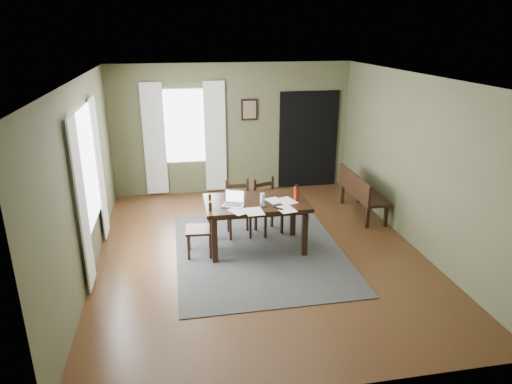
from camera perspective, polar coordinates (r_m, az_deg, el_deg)
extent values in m
cube|color=#492C16|center=(7.30, 0.43, -7.48)|extent=(5.00, 6.00, 0.01)
cube|color=#525537|center=(9.66, -2.92, 7.88)|extent=(5.00, 0.02, 2.70)
cube|color=#525537|center=(4.11, 8.46, -9.49)|extent=(5.00, 0.02, 2.70)
cube|color=#525537|center=(6.80, -20.72, 1.43)|extent=(0.02, 6.00, 2.70)
cube|color=#525537|center=(7.65, 19.22, 3.57)|extent=(0.02, 6.00, 2.70)
cube|color=white|center=(6.52, 0.49, 14.14)|extent=(5.00, 6.00, 0.02)
cube|color=#363636|center=(7.30, 0.43, -7.41)|extent=(2.60, 3.20, 0.01)
cube|color=black|center=(7.10, 0.02, -1.37)|extent=(1.61, 0.98, 0.06)
cube|color=black|center=(7.12, 0.02, -1.81)|extent=(1.44, 0.81, 0.05)
cube|color=black|center=(6.86, -5.19, -6.15)|extent=(0.09, 0.09, 0.68)
cube|color=black|center=(7.53, -5.67, -3.69)|extent=(0.09, 0.09, 0.68)
cube|color=black|center=(7.08, 6.09, -5.31)|extent=(0.09, 0.09, 0.68)
cube|color=black|center=(7.74, 4.62, -3.01)|extent=(0.09, 0.09, 0.68)
cube|color=black|center=(7.07, -7.14, -4.69)|extent=(0.43, 0.43, 0.04)
cube|color=black|center=(7.32, -8.36, -5.76)|extent=(0.04, 0.04, 0.40)
cube|color=black|center=(7.31, -5.76, -5.66)|extent=(0.04, 0.04, 0.40)
cube|color=black|center=(7.02, -8.42, -6.92)|extent=(0.04, 0.04, 0.40)
cube|color=black|center=(7.02, -5.71, -6.82)|extent=(0.04, 0.04, 0.40)
cube|color=black|center=(7.13, -5.74, -2.13)|extent=(0.05, 0.05, 0.51)
cube|color=black|center=(6.81, -5.68, -3.22)|extent=(0.05, 0.05, 0.51)
cube|color=black|center=(7.02, -5.67, -3.69)|extent=(0.04, 0.30, 0.07)
cube|color=black|center=(6.97, -5.71, -2.66)|extent=(0.04, 0.30, 0.07)
cube|color=black|center=(6.92, -5.75, -1.62)|extent=(0.04, 0.30, 0.07)
cube|color=black|center=(7.67, -2.14, -2.52)|extent=(0.42, 0.42, 0.04)
cube|color=black|center=(7.58, -3.20, -4.61)|extent=(0.04, 0.04, 0.40)
cube|color=black|center=(7.89, -3.49, -3.62)|extent=(0.04, 0.04, 0.40)
cube|color=black|center=(7.62, -0.71, -4.44)|extent=(0.04, 0.04, 0.40)
cube|color=black|center=(7.93, -1.09, -3.47)|extent=(0.04, 0.04, 0.40)
cube|color=black|center=(7.72, -3.65, -0.27)|extent=(0.04, 0.04, 0.51)
cube|color=black|center=(7.77, -1.06, -0.12)|extent=(0.04, 0.04, 0.51)
cube|color=black|center=(7.79, -2.34, -1.14)|extent=(0.30, 0.03, 0.07)
cube|color=black|center=(7.74, -2.35, -0.19)|extent=(0.30, 0.03, 0.07)
cube|color=black|center=(7.70, -2.37, 0.77)|extent=(0.30, 0.03, 0.07)
cube|color=black|center=(7.79, 1.61, -2.19)|extent=(0.52, 0.52, 0.04)
cube|color=black|center=(7.66, 1.17, -4.33)|extent=(0.05, 0.05, 0.40)
cube|color=black|center=(7.93, -0.04, -3.48)|extent=(0.05, 0.05, 0.40)
cube|color=black|center=(7.82, 3.25, -3.84)|extent=(0.05, 0.05, 0.40)
cube|color=black|center=(8.08, 2.00, -3.02)|extent=(0.05, 0.05, 0.40)
cube|color=black|center=(7.76, -0.18, -0.19)|extent=(0.06, 0.06, 0.50)
cube|color=black|center=(7.93, 2.02, 0.23)|extent=(0.06, 0.06, 0.50)
cube|color=black|center=(7.89, 0.93, -0.90)|extent=(0.29, 0.12, 0.07)
cube|color=black|center=(7.84, 0.93, 0.02)|extent=(0.29, 0.12, 0.07)
cube|color=black|center=(7.80, 0.94, 0.96)|extent=(0.29, 0.12, 0.07)
cube|color=black|center=(8.79, 13.31, -0.09)|extent=(0.46, 1.44, 0.06)
cube|color=black|center=(8.43, 15.91, -2.89)|extent=(0.06, 0.06, 0.40)
cube|color=black|center=(8.29, 13.74, -3.09)|extent=(0.06, 0.06, 0.40)
cube|color=black|center=(9.47, 12.73, -0.09)|extent=(0.06, 0.06, 0.40)
cube|color=black|center=(9.34, 10.75, -0.22)|extent=(0.06, 0.06, 0.40)
cube|color=black|center=(8.65, 12.17, 1.11)|extent=(0.05, 1.44, 0.35)
cube|color=#B7B7BC|center=(6.91, -2.88, -1.66)|extent=(0.38, 0.32, 0.02)
cube|color=#B7B7BC|center=(6.98, -2.66, -0.51)|extent=(0.31, 0.17, 0.21)
cube|color=silver|center=(6.97, -2.68, -0.53)|extent=(0.27, 0.14, 0.17)
cube|color=#3F3F42|center=(6.90, -2.90, -1.62)|extent=(0.30, 0.22, 0.00)
cube|color=#3F3F42|center=(6.87, 0.91, -1.69)|extent=(0.08, 0.11, 0.03)
cube|color=black|center=(6.79, 2.78, -2.06)|extent=(0.13, 0.15, 0.02)
cylinder|color=silver|center=(6.97, 0.81, -0.80)|extent=(0.09, 0.09, 0.16)
cylinder|color=#B02D0D|center=(7.11, 5.05, -0.20)|extent=(0.09, 0.09, 0.22)
cylinder|color=black|center=(7.07, 5.08, 0.78)|extent=(0.05, 0.05, 0.04)
cube|color=white|center=(6.71, -2.12, -2.39)|extent=(0.34, 0.37, 0.00)
cube|color=white|center=(6.78, 3.80, -2.17)|extent=(0.29, 0.35, 0.00)
cube|color=white|center=(7.11, 2.30, -1.07)|extent=(0.29, 0.33, 0.00)
cube|color=white|center=(7.11, 3.80, -1.11)|extent=(0.34, 0.39, 0.00)
cube|color=white|center=(6.68, -0.22, -2.46)|extent=(0.27, 0.34, 0.00)
cube|color=white|center=(6.95, -20.31, 2.74)|extent=(0.01, 1.30, 1.70)
cube|color=white|center=(9.54, -8.93, 8.12)|extent=(1.00, 0.01, 1.50)
cube|color=silver|center=(6.26, -20.91, -1.59)|extent=(0.03, 0.48, 2.30)
cube|color=silver|center=(7.79, -18.96, 2.74)|extent=(0.03, 0.48, 2.30)
cube|color=silver|center=(9.57, -12.58, 6.38)|extent=(0.44, 0.03, 2.30)
cube|color=silver|center=(9.60, -5.12, 6.82)|extent=(0.44, 0.03, 2.30)
cube|color=black|center=(9.61, -0.84, 10.26)|extent=(0.34, 0.03, 0.44)
cube|color=brown|center=(9.59, -0.82, 10.25)|extent=(0.27, 0.01, 0.36)
cube|color=black|center=(10.04, 6.56, 6.48)|extent=(1.30, 0.03, 2.10)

